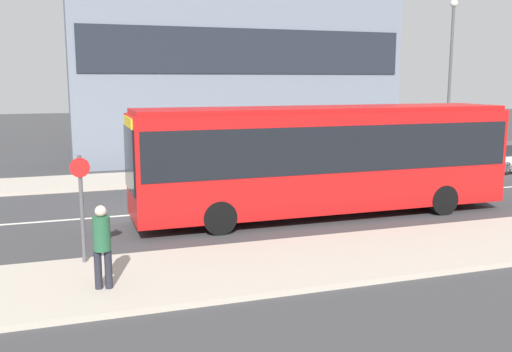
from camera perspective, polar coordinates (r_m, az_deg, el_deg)
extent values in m
plane|color=#3A3A3D|center=(18.75, -9.46, -3.67)|extent=(120.00, 120.00, 0.00)
cube|color=#B2A899|center=(12.84, -4.82, -9.52)|extent=(44.00, 3.50, 0.13)
cube|color=#B2A899|center=(24.81, -11.83, -0.34)|extent=(44.00, 3.50, 0.13)
cube|color=silver|center=(18.75, -9.46, -3.65)|extent=(41.80, 0.16, 0.01)
cube|color=#1E232D|center=(28.98, -0.59, 12.38)|extent=(16.63, 0.08, 2.20)
cube|color=red|center=(17.94, 6.81, 1.67)|extent=(11.91, 2.43, 2.99)
cube|color=black|center=(17.89, 6.84, 3.09)|extent=(11.67, 2.46, 1.37)
cube|color=red|center=(17.80, 6.91, 6.66)|extent=(11.73, 2.23, 0.14)
cube|color=black|center=(16.26, -12.54, 1.64)|extent=(0.05, 2.14, 1.79)
cube|color=yellow|center=(16.16, -12.67, 5.21)|extent=(0.04, 1.70, 0.32)
cylinder|color=black|center=(15.90, -3.67, -4.17)|extent=(0.96, 0.28, 0.96)
cylinder|color=black|center=(17.99, -5.50, -2.58)|extent=(0.96, 0.28, 0.96)
cylinder|color=black|center=(19.15, 18.20, -2.28)|extent=(0.96, 0.28, 0.96)
cylinder|color=black|center=(20.91, 14.59, -1.13)|extent=(0.96, 0.28, 0.96)
cube|color=black|center=(26.59, 16.73, 1.04)|extent=(3.91, 1.74, 0.68)
cube|color=#21262B|center=(26.45, 16.58, 2.33)|extent=(2.15, 1.53, 0.53)
cylinder|color=black|center=(26.73, 19.79, 0.51)|extent=(0.60, 0.18, 0.60)
cylinder|color=black|center=(27.95, 17.81, 0.99)|extent=(0.60, 0.18, 0.60)
cylinder|color=black|center=(25.30, 15.49, 0.25)|extent=(0.60, 0.18, 0.60)
cylinder|color=black|center=(26.59, 13.61, 0.77)|extent=(0.60, 0.18, 0.60)
cylinder|color=black|center=(28.20, 23.67, 0.72)|extent=(0.60, 0.18, 0.60)
cylinder|color=black|center=(29.36, 21.63, 1.17)|extent=(0.60, 0.18, 0.60)
cylinder|color=#23232D|center=(11.93, -15.51, -9.02)|extent=(0.15, 0.15, 0.79)
cylinder|color=#23232D|center=(11.91, -14.54, -9.01)|extent=(0.15, 0.15, 0.79)
cylinder|color=#235638|center=(11.71, -15.18, -5.58)|extent=(0.34, 0.34, 0.69)
sphere|color=beige|center=(11.60, -15.28, -3.40)|extent=(0.22, 0.22, 0.22)
cylinder|color=#4C4C51|center=(13.49, -17.01, -3.22)|extent=(0.09, 0.09, 2.47)
cylinder|color=red|center=(13.26, -17.21, 0.81)|extent=(0.44, 0.03, 0.44)
cylinder|color=#4C4C51|center=(29.45, 18.77, 8.44)|extent=(0.14, 0.14, 7.58)
sphere|color=silver|center=(29.66, 19.19, 15.99)|extent=(0.36, 0.36, 0.36)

